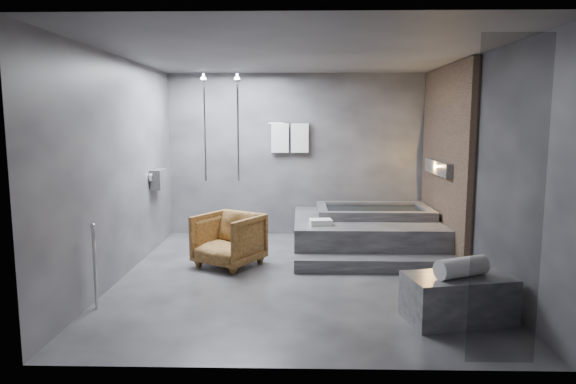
{
  "coord_description": "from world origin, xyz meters",
  "views": [
    {
      "loc": [
        0.03,
        -6.43,
        2.0
      ],
      "look_at": [
        -0.13,
        0.3,
        1.06
      ],
      "focal_mm": 32.0,
      "sensor_mm": 36.0,
      "label": 1
    }
  ],
  "objects": [
    {
      "name": "concrete_bench",
      "position": [
        1.62,
        -1.44,
        0.23
      ],
      "size": [
        1.12,
        0.77,
        0.46
      ],
      "primitive_type": "cube",
      "rotation": [
        0.0,
        0.0,
        0.21
      ],
      "color": "#363639",
      "rests_on": "ground"
    },
    {
      "name": "deck_towel",
      "position": [
        0.33,
        0.86,
        0.54
      ],
      "size": [
        0.34,
        0.27,
        0.08
      ],
      "primitive_type": "cube",
      "rotation": [
        0.0,
        0.0,
        0.13
      ],
      "color": "silver",
      "rests_on": "tub_deck"
    },
    {
      "name": "tub_deck",
      "position": [
        1.05,
        1.45,
        0.25
      ],
      "size": [
        2.2,
        2.0,
        0.5
      ],
      "primitive_type": "cube",
      "color": "#313133",
      "rests_on": "ground"
    },
    {
      "name": "driftwood_chair",
      "position": [
        -0.96,
        0.48,
        0.37
      ],
      "size": [
        1.08,
        1.09,
        0.73
      ],
      "primitive_type": "imported",
      "rotation": [
        0.0,
        0.0,
        -0.54
      ],
      "color": "#482D12",
      "rests_on": "ground"
    },
    {
      "name": "tub_step",
      "position": [
        1.05,
        0.27,
        0.09
      ],
      "size": [
        2.2,
        0.36,
        0.18
      ],
      "primitive_type": "cube",
      "color": "#313133",
      "rests_on": "ground"
    },
    {
      "name": "rolled_towel",
      "position": [
        1.62,
        -1.48,
        0.56
      ],
      "size": [
        0.58,
        0.42,
        0.2
      ],
      "primitive_type": "cylinder",
      "rotation": [
        0.0,
        1.57,
        0.45
      ],
      "color": "silver",
      "rests_on": "concrete_bench"
    },
    {
      "name": "room",
      "position": [
        0.4,
        0.24,
        1.73
      ],
      "size": [
        5.0,
        5.04,
        2.82
      ],
      "color": "#2C2C2E",
      "rests_on": "ground"
    }
  ]
}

